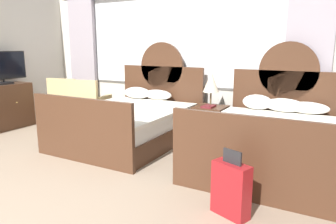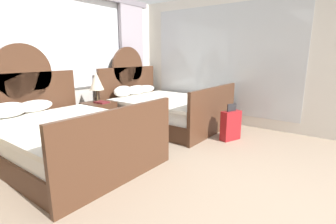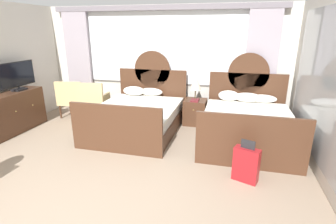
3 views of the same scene
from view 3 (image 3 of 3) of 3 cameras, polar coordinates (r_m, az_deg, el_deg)
The scene contains 13 objects.
ground_plane at distance 3.48m, azimuth -20.23°, elevation -21.28°, with size 24.00×24.00×0.00m, color gray.
wall_back_window at distance 6.53m, azimuth -1.09°, elevation 11.83°, with size 6.09×0.22×2.70m.
wall_right_mirror at distance 4.25m, azimuth 32.84°, elevation 4.35°, with size 0.08×4.71×2.70m.
bed_near_window at distance 5.67m, azimuth -6.56°, elevation -0.73°, with size 1.71×2.25×1.64m.
bed_near_mirror at distance 5.35m, azimuth 17.07°, elevation -2.52°, with size 1.71×2.25×1.64m.
nightstand_between_beds at distance 6.06m, azimuth 6.01°, elevation 0.05°, with size 0.51×0.53×0.58m.
table_lamp_on_nightstand at distance 5.89m, azimuth 6.16°, elevation 6.50°, with size 0.27×0.27×0.58m.
book_on_nightstand at distance 5.88m, azimuth 5.96°, elevation 2.58°, with size 0.18×0.26×0.03m.
dresser_minibar at distance 6.37m, azimuth -32.04°, elevation -0.47°, with size 0.47×1.74×0.86m.
tv_flatscreen at distance 6.46m, azimuth -30.49°, elevation 6.92°, with size 0.20×0.96×0.62m.
armchair_by_window_left at distance 6.62m, azimuth -16.27°, elevation 2.76°, with size 0.74×0.74×0.93m.
armchair_by_window_centre at distance 6.92m, azimuth -20.41°, elevation 2.99°, with size 0.74×0.74×0.93m.
suitcase_on_floor at distance 3.97m, azimuth 16.93°, elevation -11.08°, with size 0.39×0.27×0.65m.
Camera 3 is at (1.70, -2.16, 2.14)m, focal length 27.47 mm.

